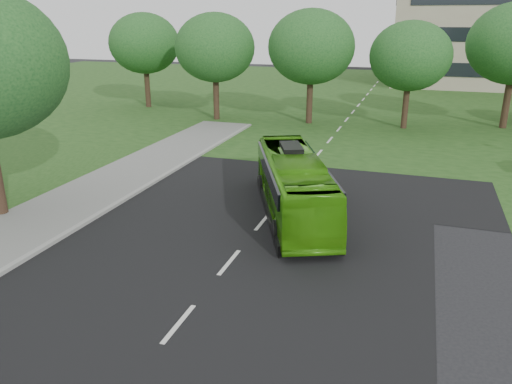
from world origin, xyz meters
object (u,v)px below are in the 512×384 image
tree_park_a (215,48)px  tree_park_c (410,56)px  bus (294,185)px  tree_park_f (144,43)px  tree_park_b (311,47)px

tree_park_a → tree_park_c: size_ratio=1.07×
bus → tree_park_a: bearing=98.2°
tree_park_a → tree_park_f: (-8.84, 3.80, 0.05)m
tree_park_a → tree_park_c: tree_park_a is taller
tree_park_f → bus: (20.58, -23.18, -4.65)m
tree_park_c → tree_park_f: (-24.39, 2.58, 0.46)m
tree_park_c → tree_park_f: bearing=174.0°
tree_park_c → bus: 21.37m
tree_park_b → tree_park_c: tree_park_b is taller
tree_park_a → bus: bearing=-58.8°
tree_park_a → tree_park_f: 9.62m
tree_park_b → tree_park_f: 17.03m
tree_park_a → tree_park_b: (7.94, 0.86, 0.15)m
tree_park_b → tree_park_a: bearing=-173.8°
tree_park_a → tree_park_c: 15.60m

